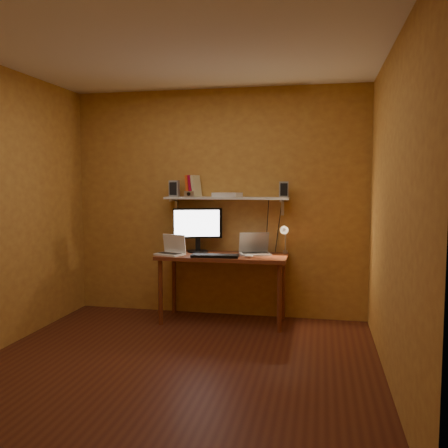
% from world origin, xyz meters
% --- Properties ---
extents(room, '(3.44, 3.24, 2.64)m').
position_xyz_m(room, '(0.00, 0.00, 1.30)').
color(room, '#522415').
rests_on(room, ground).
extents(desk, '(1.40, 0.60, 0.75)m').
position_xyz_m(desk, '(0.13, 1.28, 0.66)').
color(desk, maroon).
rests_on(desk, ground).
extents(wall_shelf, '(1.40, 0.25, 0.21)m').
position_xyz_m(wall_shelf, '(0.13, 1.47, 1.36)').
color(wall_shelf, silver).
rests_on(wall_shelf, room).
extents(monitor, '(0.54, 0.29, 0.50)m').
position_xyz_m(monitor, '(-0.19, 1.41, 1.03)').
color(monitor, black).
rests_on(monitor, desk).
extents(laptop, '(0.38, 0.32, 0.24)m').
position_xyz_m(laptop, '(0.46, 1.38, 0.81)').
color(laptop, gray).
rests_on(laptop, desk).
extents(netbook, '(0.34, 0.29, 0.22)m').
position_xyz_m(netbook, '(-0.42, 1.16, 0.81)').
color(netbook, white).
rests_on(netbook, desk).
extents(keyboard, '(0.51, 0.20, 0.03)m').
position_xyz_m(keyboard, '(0.08, 1.09, 0.76)').
color(keyboard, black).
rests_on(keyboard, desk).
extents(mouse, '(0.10, 0.08, 0.03)m').
position_xyz_m(mouse, '(0.44, 1.14, 0.77)').
color(mouse, white).
rests_on(mouse, desk).
extents(desk_lamp, '(0.09, 0.23, 0.38)m').
position_xyz_m(desk_lamp, '(0.79, 1.41, 0.96)').
color(desk_lamp, silver).
rests_on(desk_lamp, desk).
extents(speaker_left, '(0.11, 0.11, 0.19)m').
position_xyz_m(speaker_left, '(-0.47, 1.46, 1.47)').
color(speaker_left, gray).
rests_on(speaker_left, wall_shelf).
extents(speaker_right, '(0.11, 0.11, 0.17)m').
position_xyz_m(speaker_right, '(0.77, 1.46, 1.46)').
color(speaker_right, gray).
rests_on(speaker_right, wall_shelf).
extents(books, '(0.17, 0.18, 0.25)m').
position_xyz_m(books, '(-0.26, 1.49, 1.50)').
color(books, '#DE4A18').
rests_on(books, wall_shelf).
extents(shelf_camera, '(0.11, 0.05, 0.07)m').
position_xyz_m(shelf_camera, '(-0.28, 1.40, 1.41)').
color(shelf_camera, silver).
rests_on(shelf_camera, wall_shelf).
extents(router, '(0.34, 0.27, 0.05)m').
position_xyz_m(router, '(0.14, 1.47, 1.40)').
color(router, white).
rests_on(router, wall_shelf).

